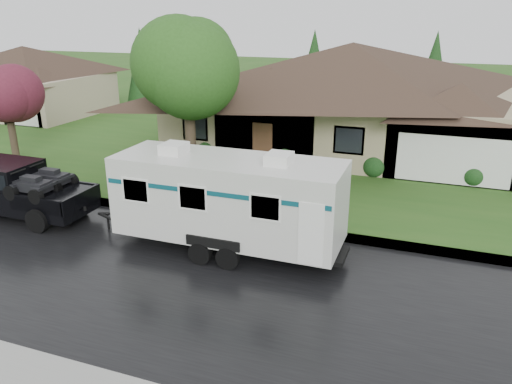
% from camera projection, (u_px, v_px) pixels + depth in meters
% --- Properties ---
extents(ground, '(140.00, 140.00, 0.00)m').
position_uv_depth(ground, '(207.00, 249.00, 16.15)').
color(ground, '#275119').
rests_on(ground, ground).
extents(road, '(140.00, 8.00, 0.01)m').
position_uv_depth(road, '(177.00, 278.00, 14.38)').
color(road, black).
rests_on(road, ground).
extents(curb, '(140.00, 0.50, 0.15)m').
position_uv_depth(curb, '(233.00, 221.00, 18.11)').
color(curb, gray).
rests_on(curb, ground).
extents(lawn, '(140.00, 26.00, 0.15)m').
position_uv_depth(lawn, '(316.00, 141.00, 29.38)').
color(lawn, '#275119').
rests_on(lawn, ground).
extents(house_main, '(19.44, 10.80, 6.90)m').
position_uv_depth(house_main, '(356.00, 85.00, 26.41)').
color(house_main, tan).
rests_on(house_main, lawn).
extents(house_far, '(10.80, 8.64, 5.80)m').
position_uv_depth(house_far, '(27.00, 74.00, 36.17)').
color(house_far, tan).
rests_on(house_far, lawn).
extents(tree_left_green, '(4.33, 4.33, 7.17)m').
position_uv_depth(tree_left_green, '(187.00, 66.00, 20.44)').
color(tree_left_green, '#382B1E').
rests_on(tree_left_green, lawn).
extents(tree_red, '(2.81, 2.81, 4.65)m').
position_uv_depth(tree_red, '(6.00, 98.00, 23.79)').
color(tree_red, '#382B1E').
rests_on(tree_red, lawn).
extents(shrub_row, '(13.60, 1.00, 1.00)m').
position_uv_depth(shrub_row, '(329.00, 160.00, 23.50)').
color(shrub_row, '#143814').
rests_on(shrub_row, lawn).
extents(pickup_truck, '(6.09, 2.31, 2.03)m').
position_uv_depth(pickup_truck, '(11.00, 187.00, 18.57)').
color(pickup_truck, black).
rests_on(pickup_truck, ground).
extents(travel_trailer, '(7.51, 2.64, 3.37)m').
position_uv_depth(travel_trailer, '(229.00, 198.00, 15.50)').
color(travel_trailer, silver).
rests_on(travel_trailer, ground).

